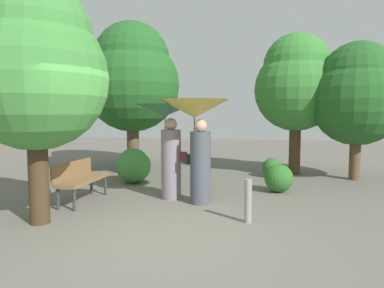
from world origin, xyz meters
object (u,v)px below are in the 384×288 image
person_left (168,132)px  tree_mid_left (132,77)px  person_right (196,125)px  tree_near_left (132,85)px  tree_mid_right (357,93)px  tree_near_right (296,82)px  tree_far_back (34,65)px  path_marker_post (248,201)px  park_bench (79,177)px

person_left → tree_mid_left: bearing=33.6°
person_right → tree_near_left: 6.27m
tree_near_left → tree_mid_right: bearing=-12.7°
tree_near_right → tree_far_back: size_ratio=1.05×
person_right → path_marker_post: size_ratio=2.86×
person_right → tree_near_right: (2.17, 4.08, 1.13)m
tree_near_left → tree_near_right: size_ratio=1.06×
person_right → path_marker_post: (1.12, -1.08, -1.24)m
person_left → tree_mid_right: size_ratio=0.54×
tree_near_right → tree_mid_right: bearing=-21.4°
tree_near_left → person_right: bearing=-55.8°
park_bench → tree_far_back: 2.56m
person_left → park_bench: 2.05m
tree_mid_right → tree_mid_left: bearing=-173.9°
person_right → tree_far_back: tree_far_back is taller
tree_near_right → park_bench: bearing=-135.4°
person_left → tree_far_back: 2.91m
tree_near_right → tree_mid_left: tree_mid_left is taller
person_left → tree_mid_right: 5.53m
park_bench → tree_near_left: bearing=9.8°
tree_near_left → path_marker_post: size_ratio=6.05×
park_bench → tree_mid_left: tree_mid_left is taller
person_left → park_bench: size_ratio=1.34×
tree_mid_left → tree_mid_right: bearing=6.1°
tree_near_left → tree_near_right: (5.63, -1.01, -0.10)m
person_left → tree_near_right: tree_near_right is taller
person_right → tree_mid_left: size_ratio=0.47×
person_right → tree_near_left: tree_near_left is taller
tree_near_right → path_marker_post: size_ratio=5.69×
tree_near_right → path_marker_post: bearing=-101.5°
person_left → tree_near_left: (-2.79, 4.82, 1.40)m
park_bench → tree_near_left: 6.07m
tree_far_back → tree_mid_left: bearing=92.9°
tree_mid_left → person_left: bearing=-54.2°
park_bench → tree_near_right: 6.77m
tree_mid_left → tree_near_right: bearing=15.3°
person_left → person_right: (0.68, -0.26, 0.17)m
tree_near_right → tree_mid_right: tree_near_right is taller
tree_near_left → park_bench: bearing=-78.9°
tree_mid_left → tree_far_back: (0.24, -4.68, -0.28)m
tree_near_left → tree_far_back: size_ratio=1.12×
tree_near_left → tree_far_back: (1.20, -6.97, -0.23)m
tree_near_right → tree_near_left: bearing=169.8°
tree_near_left → tree_mid_right: size_ratio=1.18×
tree_near_left → tree_mid_left: bearing=-67.2°
tree_mid_right → tree_near_right: bearing=158.6°
tree_near_left → tree_near_right: tree_near_left is taller
person_left → tree_mid_left: size_ratio=0.45×
person_right → tree_mid_left: bearing=39.7°
tree_near_right → person_right: bearing=-118.0°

